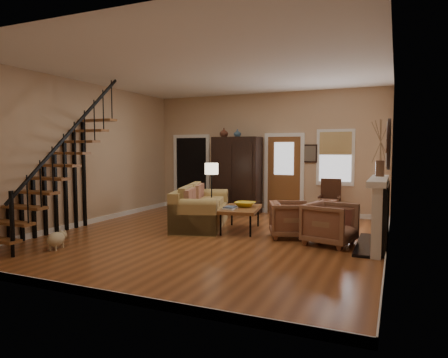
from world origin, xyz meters
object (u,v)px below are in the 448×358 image
at_px(floor_lamp, 212,192).
at_px(side_chair, 329,200).
at_px(armoire, 237,175).
at_px(armchair_left, 330,224).
at_px(coffee_table, 240,219).
at_px(sofa, 201,207).
at_px(armchair_right, 290,219).

distance_m(floor_lamp, side_chair, 2.93).
relative_size(armoire, armchair_left, 2.46).
distance_m(coffee_table, side_chair, 2.62).
bearing_deg(side_chair, armchair_left, -81.05).
xyz_separation_m(sofa, armchair_left, (3.00, -0.69, -0.04)).
height_order(sofa, floor_lamp, floor_lamp).
bearing_deg(floor_lamp, armoire, 87.48).
bearing_deg(side_chair, armchair_right, -100.14).
height_order(coffee_table, armchair_left, armchair_left).
height_order(coffee_table, side_chair, side_chair).
height_order(armchair_right, floor_lamp, floor_lamp).
xyz_separation_m(armoire, armchair_right, (2.14, -2.50, -0.69)).
relative_size(armchair_right, floor_lamp, 0.56).
height_order(floor_lamp, side_chair, floor_lamp).
relative_size(armchair_left, side_chair, 0.84).
bearing_deg(floor_lamp, armchair_right, -24.22).
distance_m(armoire, side_chair, 2.61).
bearing_deg(side_chair, armoire, 175.52).
height_order(sofa, side_chair, side_chair).
bearing_deg(floor_lamp, armchair_left, -23.39).
relative_size(coffee_table, armchair_left, 1.54).
xyz_separation_m(armoire, side_chair, (2.55, -0.20, -0.54)).
xyz_separation_m(coffee_table, floor_lamp, (-1.06, 0.78, 0.46)).
height_order(armchair_right, side_chair, side_chair).
bearing_deg(armchair_right, coffee_table, 59.01).
xyz_separation_m(armoire, armchair_left, (2.96, -2.82, -0.66)).
bearing_deg(armoire, sofa, -90.94).
distance_m(armoire, coffee_table, 2.62).
height_order(armoire, armchair_right, armoire).
relative_size(armoire, armchair_right, 2.65).
relative_size(coffee_table, side_chair, 1.29).
relative_size(sofa, floor_lamp, 1.61).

